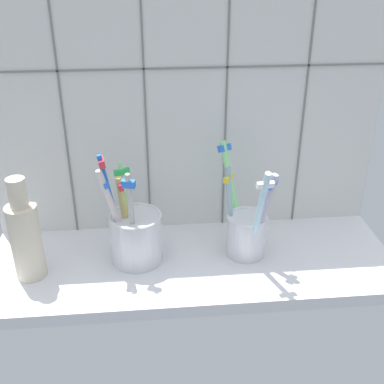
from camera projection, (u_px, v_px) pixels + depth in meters
counter_slab at (193, 265)px, 77.16cm from camera, size 64.00×22.00×2.00cm
tile_wall_back at (186, 112)px, 77.91cm from camera, size 64.00×2.20×45.00cm
toothbrush_cup_left at (135, 234)px, 74.77cm from camera, size 9.27×8.15×18.67cm
toothbrush_cup_right at (246, 229)px, 76.31cm from camera, size 7.98×14.24×17.26cm
ceramic_vase at (25, 237)px, 70.19cm from camera, size 4.48×4.48×16.14cm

